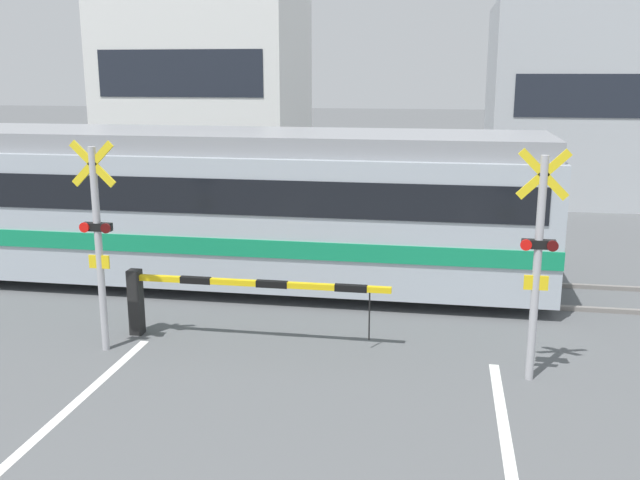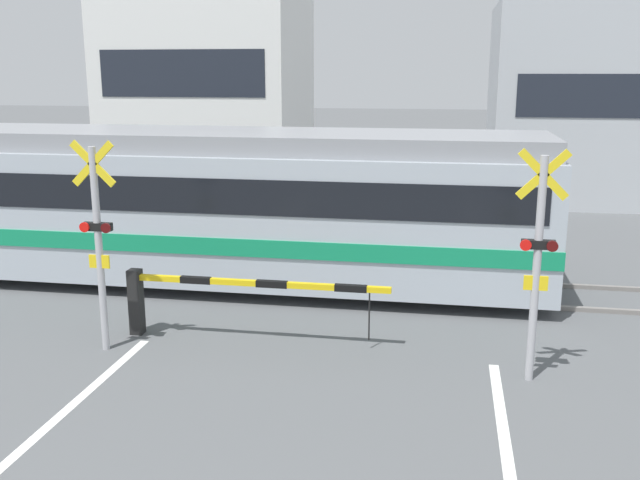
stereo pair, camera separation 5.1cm
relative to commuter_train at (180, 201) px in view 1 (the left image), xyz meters
name	(u,v)px [view 1 (the left image)]	position (x,y,z in m)	size (l,w,h in m)	color
rail_track_near	(338,296)	(3.35, -0.72, -1.59)	(50.00, 0.10, 0.08)	gray
rail_track_far	(348,275)	(3.35, 0.72, -1.59)	(50.00, 0.10, 0.08)	gray
commuter_train	(180,201)	(0.00, 0.00, 0.00)	(14.54, 2.96, 3.04)	#ADB7C1
crossing_barrier_near	(203,293)	(1.54, -3.15, -0.87)	(4.22, 0.20, 1.08)	black
crossing_barrier_far	(439,226)	(5.16, 2.55, -0.87)	(4.22, 0.20, 1.08)	black
crossing_signal_left	(98,238)	(0.20, -3.86, 0.14)	(0.68, 0.15, 3.21)	#B2B2B7
crossing_signal_right	(538,256)	(6.50, -3.86, 0.14)	(0.68, 0.15, 3.21)	#B2B2B7
pedestrian	(376,190)	(3.42, 5.90, -0.63)	(0.38, 0.23, 1.73)	#23232D
building_left_of_street	(208,84)	(-3.23, 11.58, 2.10)	(6.56, 5.53, 7.46)	white
building_right_of_street	(599,103)	(10.17, 11.58, 1.52)	(7.03, 5.53, 6.31)	#B2B7BC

